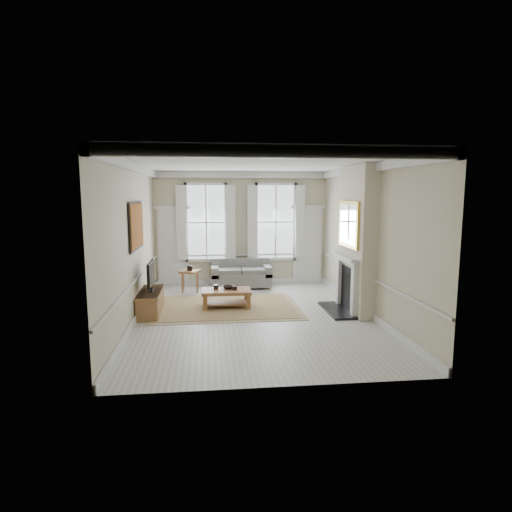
{
  "coord_description": "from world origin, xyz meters",
  "views": [
    {
      "loc": [
        -1.0,
        -9.31,
        2.73
      ],
      "look_at": [
        0.15,
        0.88,
        1.25
      ],
      "focal_mm": 30.0,
      "sensor_mm": 36.0,
      "label": 1
    }
  ],
  "objects": [
    {
      "name": "left_wall",
      "position": [
        -2.6,
        0.0,
        1.7
      ],
      "size": [
        0.0,
        7.2,
        7.2
      ],
      "primitive_type": "plane",
      "rotation": [
        1.57,
        0.0,
        1.57
      ],
      "color": "beige",
      "rests_on": "floor"
    },
    {
      "name": "mirror",
      "position": [
        2.21,
        0.2,
        2.05
      ],
      "size": [
        0.06,
        1.26,
        1.06
      ],
      "primitive_type": "cube",
      "color": "gold",
      "rests_on": "chimney_breast"
    },
    {
      "name": "floor",
      "position": [
        0.0,
        0.0,
        0.0
      ],
      "size": [
        7.2,
        7.2,
        0.0
      ],
      "primitive_type": "plane",
      "color": "#B7B5AD",
      "rests_on": "ground"
    },
    {
      "name": "side_table",
      "position": [
        -1.53,
        2.72,
        0.49
      ],
      "size": [
        0.63,
        0.63,
        0.6
      ],
      "rotation": [
        0.0,
        0.0,
        -0.36
      ],
      "color": "brown",
      "rests_on": "floor"
    },
    {
      "name": "ceramic_pot_a",
      "position": [
        -0.83,
        0.88,
        0.5
      ],
      "size": [
        0.11,
        0.11,
        0.11
      ],
      "primitive_type": "cylinder",
      "color": "black",
      "rests_on": "coffee_table"
    },
    {
      "name": "painting",
      "position": [
        -2.56,
        0.3,
        2.05
      ],
      "size": [
        0.05,
        1.66,
        1.06
      ],
      "primitive_type": "cube",
      "color": "#A85F1C",
      "rests_on": "left_wall"
    },
    {
      "name": "tv_stand",
      "position": [
        -2.34,
        0.51,
        0.26
      ],
      "size": [
        0.47,
        1.48,
        0.53
      ],
      "primitive_type": "cube",
      "color": "brown",
      "rests_on": "floor"
    },
    {
      "name": "right_wall",
      "position": [
        2.6,
        0.0,
        1.7
      ],
      "size": [
        0.0,
        7.2,
        7.2
      ],
      "primitive_type": "plane",
      "rotation": [
        1.57,
        0.0,
        -1.57
      ],
      "color": "beige",
      "rests_on": "floor"
    },
    {
      "name": "chimney_breast",
      "position": [
        2.43,
        0.2,
        1.7
      ],
      "size": [
        0.35,
        1.7,
        3.38
      ],
      "primitive_type": "cube",
      "color": "beige",
      "rests_on": "floor"
    },
    {
      "name": "back_wall",
      "position": [
        0.0,
        3.6,
        1.7
      ],
      "size": [
        5.2,
        0.0,
        5.2
      ],
      "primitive_type": "plane",
      "rotation": [
        1.57,
        0.0,
        0.0
      ],
      "color": "beige",
      "rests_on": "floor"
    },
    {
      "name": "fireplace",
      "position": [
        2.2,
        0.2,
        0.73
      ],
      "size": [
        0.21,
        1.45,
        1.33
      ],
      "color": "silver",
      "rests_on": "floor"
    },
    {
      "name": "bowl",
      "position": [
        -0.53,
        0.93,
        0.48
      ],
      "size": [
        0.29,
        0.29,
        0.07
      ],
      "primitive_type": "imported",
      "rotation": [
        0.0,
        0.0,
        0.0
      ],
      "color": "black",
      "rests_on": "coffee_table"
    },
    {
      "name": "tv",
      "position": [
        -2.32,
        0.51,
        0.92
      ],
      "size": [
        0.08,
        0.9,
        0.68
      ],
      "color": "black",
      "rests_on": "tv_stand"
    },
    {
      "name": "coffee_table",
      "position": [
        -0.58,
        0.83,
        0.36
      ],
      "size": [
        1.2,
        0.71,
        0.44
      ],
      "rotation": [
        0.0,
        0.0,
        -0.02
      ],
      "color": "brown",
      "rests_on": "rug"
    },
    {
      "name": "window_right",
      "position": [
        1.05,
        3.55,
        1.9
      ],
      "size": [
        1.26,
        0.2,
        2.2
      ],
      "primitive_type": null,
      "color": "#B2BCC6",
      "rests_on": "back_wall"
    },
    {
      "name": "ceramic_pot_b",
      "position": [
        -0.38,
        0.78,
        0.49
      ],
      "size": [
        0.12,
        0.12,
        0.09
      ],
      "primitive_type": "cylinder",
      "color": "black",
      "rests_on": "coffee_table"
    },
    {
      "name": "sofa",
      "position": [
        -0.05,
        3.11,
        0.35
      ],
      "size": [
        1.74,
        0.85,
        0.83
      ],
      "color": "slate",
      "rests_on": "floor"
    },
    {
      "name": "ceiling",
      "position": [
        0.0,
        0.0,
        3.4
      ],
      "size": [
        7.2,
        7.2,
        0.0
      ],
      "primitive_type": "plane",
      "rotation": [
        3.14,
        0.0,
        0.0
      ],
      "color": "white",
      "rests_on": "back_wall"
    },
    {
      "name": "window_left",
      "position": [
        -1.05,
        3.55,
        1.9
      ],
      "size": [
        1.26,
        0.2,
        2.2
      ],
      "primitive_type": null,
      "color": "#B2BCC6",
      "rests_on": "back_wall"
    },
    {
      "name": "hearth",
      "position": [
        2.0,
        0.2,
        0.03
      ],
      "size": [
        0.55,
        1.5,
        0.05
      ],
      "primitive_type": "cube",
      "color": "black",
      "rests_on": "floor"
    },
    {
      "name": "door_left",
      "position": [
        -2.05,
        3.56,
        1.15
      ],
      "size": [
        0.9,
        0.08,
        2.3
      ],
      "primitive_type": "cube",
      "color": "silver",
      "rests_on": "floor"
    },
    {
      "name": "door_right",
      "position": [
        2.05,
        3.56,
        1.15
      ],
      "size": [
        0.9,
        0.08,
        2.3
      ],
      "primitive_type": "cube",
      "color": "silver",
      "rests_on": "floor"
    },
    {
      "name": "rug",
      "position": [
        -0.58,
        0.83,
        0.01
      ],
      "size": [
        3.5,
        2.6,
        0.02
      ],
      "primitive_type": "cube",
      "color": "#947E4C",
      "rests_on": "floor"
    }
  ]
}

